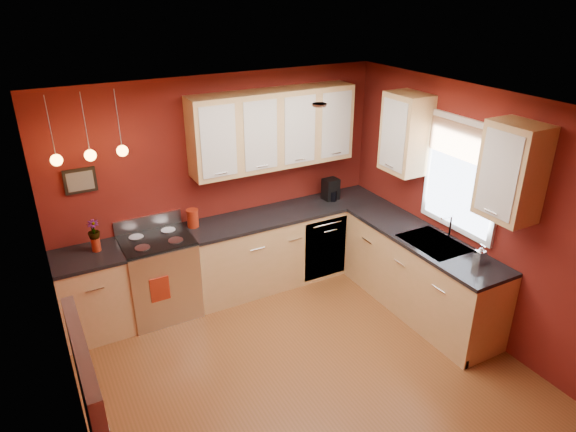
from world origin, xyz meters
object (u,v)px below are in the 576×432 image
gas_range (160,276)px  soap_pump (481,254)px  red_canister (193,218)px  coffee_maker (331,190)px  sink (434,245)px

gas_range → soap_pump: (2.71, -2.05, 0.56)m
red_canister → gas_range: bearing=-165.2°
red_canister → coffee_maker: (1.83, -0.07, 0.02)m
sink → red_canister: 2.70m
coffee_maker → soap_pump: coffee_maker is taller
gas_range → coffee_maker: 2.38m
coffee_maker → soap_pump: (0.41, -2.10, -0.02)m
red_canister → coffee_maker: coffee_maker is taller
gas_range → sink: sink is taller
gas_range → coffee_maker: coffee_maker is taller
sink → coffee_maker: 1.59m
sink → gas_range: bearing=150.2°
gas_range → sink: bearing=-29.8°
red_canister → coffee_maker: size_ratio=0.77×
gas_range → soap_pump: soap_pump is taller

